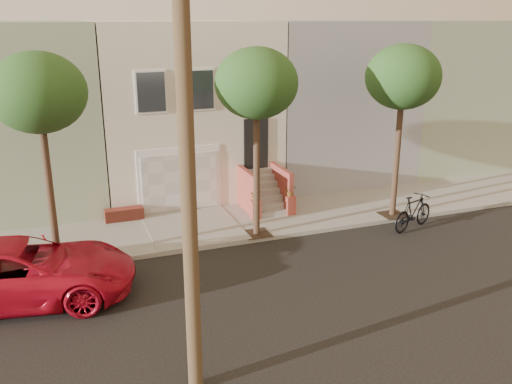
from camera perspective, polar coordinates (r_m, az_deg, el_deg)
name	(u,v)px	position (r m, az deg, el deg)	size (l,w,h in m)	color
ground	(272,293)	(15.52, 1.67, -10.42)	(90.00, 90.00, 0.00)	black
sidewalk	(217,225)	(20.09, -4.07, -3.45)	(40.00, 3.70, 0.15)	gray
house_row	(177,104)	(24.68, -8.17, 8.99)	(33.10, 11.70, 7.00)	beige
tree_left	(38,94)	(16.69, -21.64, 9.40)	(2.70, 2.57, 6.30)	#2D2116
tree_mid	(257,85)	(17.80, 0.06, 11.07)	(2.70, 2.57, 6.30)	#2D2116
tree_right	(403,78)	(20.38, 15.00, 11.33)	(2.70, 2.57, 6.30)	#2D2116
pickup_truck	(20,272)	(16.07, -23.30, -7.61)	(2.78, 6.03, 1.68)	red
motorcycle	(413,212)	(20.48, 16.00, -2.01)	(0.61, 2.14, 1.29)	black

